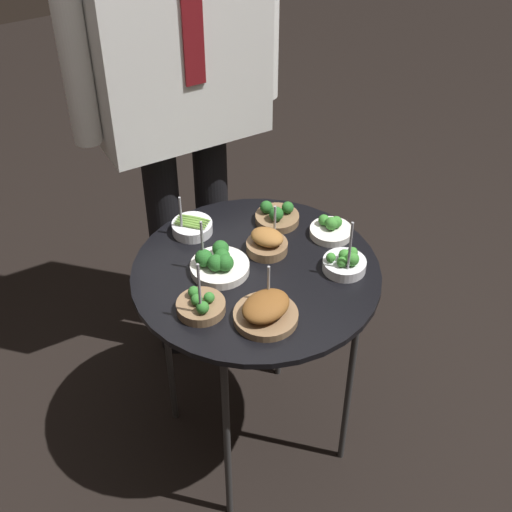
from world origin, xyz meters
name	(u,v)px	position (x,y,z in m)	size (l,w,h in m)	color
ground_plane	(256,435)	(0.00, 0.00, 0.00)	(8.00, 8.00, 0.00)	black
serving_cart	(256,285)	(0.00, 0.00, 0.67)	(0.67, 0.67, 0.73)	black
bowl_asparagus_front_right	(192,227)	(-0.08, 0.24, 0.74)	(0.12, 0.12, 0.13)	silver
bowl_broccoli_front_center	(218,263)	(-0.09, 0.05, 0.75)	(0.16, 0.16, 0.16)	silver
bowl_roast_far_rim	(267,242)	(0.07, 0.06, 0.75)	(0.12, 0.12, 0.13)	brown
bowl_roast_back_left	(266,311)	(-0.07, -0.17, 0.75)	(0.16, 0.16, 0.13)	brown
bowl_broccoli_front_left	(277,216)	(0.16, 0.16, 0.75)	(0.13, 0.13, 0.07)	brown
bowl_broccoli_center	(331,229)	(0.26, 0.03, 0.74)	(0.12, 0.12, 0.06)	silver
bowl_broccoli_mid_left	(345,263)	(0.21, -0.11, 0.75)	(0.12, 0.12, 0.18)	silver
bowl_broccoli_near_rim	(201,305)	(-0.20, -0.07, 0.75)	(0.12, 0.12, 0.18)	brown
waiter_figure	(177,56)	(0.03, 0.51, 1.13)	(0.66, 0.25, 1.78)	black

